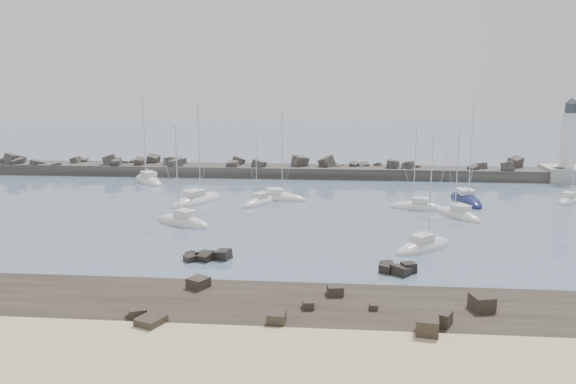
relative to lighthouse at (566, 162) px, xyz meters
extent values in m
plane|color=slate|center=(-47.00, -38.00, -3.09)|extent=(400.00, 400.00, 0.00)
cube|color=black|center=(-47.00, -60.00, -3.09)|extent=(140.00, 12.00, 0.70)
cube|color=black|center=(-49.57, -55.90, -2.34)|extent=(1.97, 1.97, 0.81)
cube|color=black|center=(-52.45, -61.84, -2.41)|extent=(1.63, 1.68, 0.66)
cube|color=black|center=(-51.02, -63.26, -2.42)|extent=(2.14, 2.23, 0.64)
cube|color=black|center=(-31.42, -61.35, -2.26)|extent=(1.76, 1.76, 0.97)
cube|color=black|center=(-28.18, -57.74, -2.49)|extent=(0.80, 0.83, 0.50)
cube|color=black|center=(-27.99, -58.43, -2.20)|extent=(1.81, 1.91, 1.07)
cube|color=black|center=(-40.54, -59.29, -2.46)|extent=(0.93, 1.08, 0.56)
cube|color=black|center=(-42.56, -62.13, -2.32)|extent=(1.23, 1.53, 0.84)
cube|color=black|center=(-35.81, -59.08, -2.54)|extent=(0.60, 0.75, 0.41)
cube|color=black|center=(-38.60, -56.49, -2.38)|extent=(1.36, 1.34, 0.73)
cube|color=black|center=(-32.60, -63.07, -2.14)|extent=(1.67, 1.88, 1.21)
cube|color=black|center=(-49.28, -47.48, -2.89)|extent=(1.83, 1.71, 1.55)
cube|color=black|center=(-52.45, -47.58, -2.99)|extent=(1.35, 1.38, 0.88)
cube|color=black|center=(-52.26, -48.36, -2.88)|extent=(1.46, 1.46, 0.70)
cube|color=black|center=(-52.78, -46.29, -3.06)|extent=(1.01, 1.03, 0.57)
cube|color=black|center=(-50.86, -48.16, -2.84)|extent=(1.65, 1.66, 1.14)
cube|color=black|center=(-51.11, -47.05, -3.04)|extent=(1.83, 1.85, 1.16)
cube|color=black|center=(-32.95, -50.37, -2.83)|extent=(2.16, 2.08, 1.26)
cube|color=black|center=(-34.06, -48.25, -3.13)|extent=(1.20, 1.11, 1.14)
cube|color=black|center=(-34.14, -50.00, -2.82)|extent=(1.41, 1.37, 0.92)
cube|color=black|center=(-33.89, -48.83, -3.01)|extent=(1.23, 1.31, 0.95)
cube|color=black|center=(-32.12, -49.56, -2.79)|extent=(1.48, 1.47, 1.14)
cube|color=#33302D|center=(-54.50, 0.00, -2.89)|extent=(115.00, 6.00, 3.20)
cube|color=#33302D|center=(-97.22, -0.45, -0.81)|extent=(2.29, 2.43, 1.74)
cube|color=#33302D|center=(-72.44, 2.15, -0.73)|extent=(2.35, 2.39, 2.25)
cube|color=#33302D|center=(-97.98, 1.71, -1.09)|extent=(2.19, 1.99, 1.52)
cube|color=#33302D|center=(-15.55, -1.13, -1.10)|extent=(2.13, 2.13, 1.33)
cube|color=#33302D|center=(-1.87, -1.84, -1.29)|extent=(2.00, 2.04, 1.33)
cube|color=#33302D|center=(-92.70, -1.48, -1.31)|extent=(2.26, 2.33, 1.54)
cube|color=#33302D|center=(-26.37, -0.42, -0.91)|extent=(2.48, 2.24, 1.84)
cube|color=#33302D|center=(-24.74, 0.50, -1.38)|extent=(1.28, 1.41, 0.93)
cube|color=#33302D|center=(-13.75, 0.36, -1.00)|extent=(1.80, 1.51, 1.67)
cube|color=#33302D|center=(-86.59, 0.75, -1.06)|extent=(1.84, 1.87, 1.88)
cube|color=#33302D|center=(-67.08, -2.03, -0.92)|extent=(2.74, 2.51, 1.95)
cube|color=#33302D|center=(-99.99, 2.56, -1.38)|extent=(1.69, 1.66, 1.37)
cube|color=#33302D|center=(-41.10, -0.43, -1.42)|extent=(1.79, 1.77, 1.12)
cube|color=#33302D|center=(-28.35, 1.39, -1.10)|extent=(1.41, 1.39, 1.23)
cube|color=#33302D|center=(-79.43, -1.03, -0.66)|extent=(2.99, 2.63, 2.69)
cube|color=#33302D|center=(-93.17, -1.92, -1.03)|extent=(1.69, 1.41, 1.30)
cube|color=#33302D|center=(-56.99, -1.45, -0.95)|extent=(2.05, 1.86, 1.50)
cube|color=#33302D|center=(-97.93, -1.16, -0.56)|extent=(2.71, 2.43, 2.58)
cube|color=#33302D|center=(-9.94, -1.30, -0.66)|extent=(2.22, 1.78, 2.07)
cube|color=#33302D|center=(-96.83, -1.22, -1.17)|extent=(2.78, 3.12, 2.39)
cube|color=#33302D|center=(-99.29, -0.68, -1.19)|extent=(2.19, 2.21, 1.79)
cube|color=#33302D|center=(-38.55, 1.11, -1.56)|extent=(2.15, 2.40, 1.18)
cube|color=#33302D|center=(-66.98, 0.90, -0.85)|extent=(2.05, 2.01, 1.20)
cube|color=#33302D|center=(-68.68, -0.20, -0.86)|extent=(2.18, 2.19, 2.17)
cube|color=#33302D|center=(-52.34, -1.22, -1.00)|extent=(2.85, 2.31, 2.11)
cube|color=#33302D|center=(-77.88, -1.60, -0.92)|extent=(1.64, 2.16, 1.98)
cube|color=#33302D|center=(-100.06, 0.75, -0.99)|extent=(2.16, 1.92, 1.25)
cube|color=#33302D|center=(-76.09, 1.73, -1.25)|extent=(1.21, 1.16, 1.05)
cube|color=#33302D|center=(-35.69, 1.07, -1.29)|extent=(1.90, 2.10, 1.76)
cube|color=#33302D|center=(-40.43, 0.21, -0.68)|extent=(3.40, 2.97, 2.97)
cube|color=#33302D|center=(-86.27, 2.11, -1.36)|extent=(2.67, 2.34, 1.36)
cube|color=#33302D|center=(-56.61, -1.85, -1.50)|extent=(1.26, 1.27, 1.23)
cube|color=#33302D|center=(-13.56, 1.80, -1.45)|extent=(1.14, 1.39, 1.05)
cube|color=#33302D|center=(-56.47, 1.64, -0.87)|extent=(2.52, 2.41, 2.25)
cube|color=#33302D|center=(-29.09, -0.49, -0.69)|extent=(2.22, 1.84, 1.67)
cube|color=#33302D|center=(-45.22, 0.44, -0.52)|extent=(3.48, 3.18, 2.49)
cube|color=#33302D|center=(-77.99, 1.29, -1.53)|extent=(2.39, 2.06, 1.60)
cube|color=#33302D|center=(-33.99, 1.55, -1.40)|extent=(2.24, 2.24, 1.74)
cube|color=#33302D|center=(-31.44, 1.87, -1.35)|extent=(1.65, 1.80, 1.37)
cube|color=#33302D|center=(-80.68, 0.43, -1.60)|extent=(1.51, 1.48, 0.95)
cube|color=#33302D|center=(-7.66, 2.16, -0.53)|extent=(2.90, 3.19, 2.53)
cube|color=#33302D|center=(-88.88, -2.17, -1.47)|extent=(2.04, 1.91, 1.21)
cube|color=#33302D|center=(-73.99, -0.97, -0.76)|extent=(1.64, 1.94, 1.92)
cube|color=#A2A29C|center=(0.00, 0.00, -2.29)|extent=(7.00, 7.00, 3.00)
cylinder|color=white|center=(0.00, 0.00, 3.71)|extent=(2.50, 2.50, 9.00)
cylinder|color=white|center=(0.00, 0.00, 8.13)|extent=(3.20, 3.20, 0.25)
cylinder|color=#373C42|center=(0.00, 0.00, 9.01)|extent=(2.00, 2.00, 1.60)
cone|color=#373C42|center=(0.00, 0.00, 10.31)|extent=(2.20, 2.20, 1.00)
ellipsoid|color=silver|center=(-70.07, -8.06, -3.04)|extent=(8.34, 9.52, 2.42)
cube|color=silver|center=(-69.77, -8.44, -1.63)|extent=(3.22, 3.35, 0.76)
cylinder|color=silver|center=(-70.55, -7.45, 4.55)|extent=(0.13, 0.13, 13.12)
cylinder|color=silver|center=(-69.35, -8.98, -0.93)|extent=(2.47, 3.14, 0.11)
ellipsoid|color=silver|center=(-58.04, -22.85, -3.04)|extent=(7.16, 9.92, 2.36)
cube|color=silver|center=(-58.26, -23.28, -1.68)|extent=(2.98, 3.30, 0.73)
cylinder|color=silver|center=(-57.68, -22.17, 4.47)|extent=(0.12, 0.12, 13.02)
cylinder|color=silver|center=(-58.58, -23.88, -1.00)|extent=(1.90, 3.46, 0.10)
ellipsoid|color=silver|center=(-47.00, -19.90, -3.04)|extent=(8.92, 4.45, 2.05)
cube|color=silver|center=(-47.42, -19.81, -1.86)|extent=(2.71, 2.20, 0.62)
cylinder|color=silver|center=(-46.34, -20.05, 3.59)|extent=(0.11, 0.11, 11.53)
cylinder|color=silver|center=(-48.00, -19.68, -1.29)|extent=(3.35, 0.83, 0.09)
ellipsoid|color=silver|center=(-56.69, -34.92, -3.04)|extent=(8.15, 5.87, 2.21)
cube|color=silver|center=(-56.34, -35.10, -1.72)|extent=(2.71, 2.45, 0.76)
cylinder|color=silver|center=(-57.25, -34.62, 3.24)|extent=(0.13, 0.13, 10.69)
cylinder|color=silver|center=(-55.85, -35.36, -1.02)|extent=(2.85, 1.58, 0.11)
ellipsoid|color=silver|center=(-49.26, -22.90, -3.04)|extent=(5.28, 7.60, 1.89)
cube|color=silver|center=(-49.10, -22.57, -1.93)|extent=(2.24, 2.50, 0.61)
cylinder|color=silver|center=(-49.52, -23.42, 2.72)|extent=(0.10, 0.10, 9.93)
cylinder|color=silver|center=(-48.88, -22.10, -1.37)|extent=(1.37, 2.68, 0.09)
ellipsoid|color=silver|center=(-29.74, -42.35, -3.04)|extent=(7.47, 7.30, 2.03)
cube|color=silver|center=(-30.03, -42.63, -1.85)|extent=(2.72, 2.71, 0.65)
cylinder|color=silver|center=(-29.28, -41.91, 3.20)|extent=(0.11, 0.11, 10.76)
cylinder|color=silver|center=(-30.43, -43.01, -1.25)|extent=(2.37, 2.27, 0.09)
ellipsoid|color=#101745|center=(-20.59, -19.28, -3.04)|extent=(4.14, 10.02, 2.32)
cube|color=silver|center=(-20.64, -18.80, -1.71)|extent=(2.27, 2.94, 0.70)
cylinder|color=silver|center=(-20.49, -20.06, 4.52)|extent=(0.12, 0.12, 13.14)
cylinder|color=silver|center=(-20.72, -18.12, -1.06)|extent=(0.56, 3.88, 0.10)
ellipsoid|color=silver|center=(-27.93, -24.30, -3.04)|extent=(7.58, 3.61, 1.93)
cube|color=silver|center=(-27.57, -24.37, -1.91)|extent=(2.28, 1.83, 0.64)
cylinder|color=silver|center=(-28.50, -24.19, 2.69)|extent=(0.11, 0.11, 9.83)
cylinder|color=silver|center=(-27.07, -24.47, -1.32)|extent=(2.88, 0.65, 0.09)
ellipsoid|color=silver|center=(-23.50, -28.22, -3.04)|extent=(5.84, 7.81, 2.02)
cube|color=silver|center=(-23.31, -28.55, -1.85)|extent=(2.40, 2.62, 0.66)
cylinder|color=silver|center=(-23.80, -27.69, 2.97)|extent=(0.11, 0.11, 10.31)
cylinder|color=silver|center=(-23.04, -29.02, -1.23)|extent=(1.59, 2.70, 0.09)
ellipsoid|color=silver|center=(-6.16, -17.94, -3.04)|extent=(5.72, 6.47, 1.80)
cube|color=silver|center=(-6.37, -18.20, -1.97)|extent=(2.20, 2.28, 0.61)
cylinder|color=silver|center=(-5.83, -17.52, 2.20)|extent=(0.10, 0.10, 8.94)
cylinder|color=silver|center=(-6.65, -18.56, -1.41)|extent=(1.71, 2.13, 0.09)
camera|label=1|loc=(-38.62, -97.82, 13.61)|focal=35.00mm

